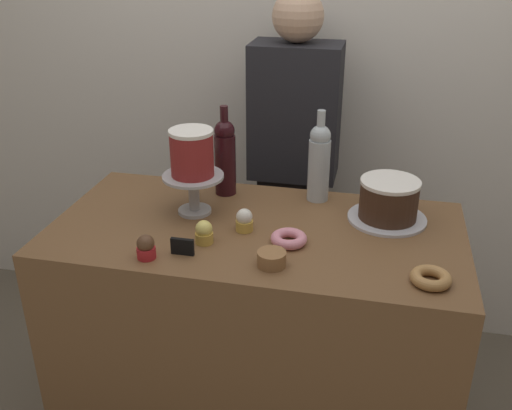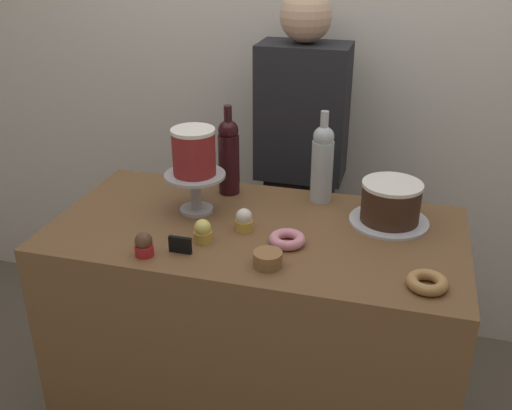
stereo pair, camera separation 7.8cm
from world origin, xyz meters
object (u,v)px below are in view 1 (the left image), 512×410
Objects in this scene: donut_maple at (431,278)px; cupcake_chocolate at (146,247)px; cake_stand_pedestal at (194,187)px; chocolate_round_cake at (389,199)px; wine_bottle_clear at (319,161)px; donut_pink at (289,239)px; wine_bottle_dark_red at (225,156)px; cookie_stack at (272,259)px; cupcake_vanilla at (244,220)px; white_layer_cake at (192,153)px; barista_figure at (293,176)px; cupcake_lemon at (204,233)px; price_sign_chalkboard at (182,247)px.

cupcake_chocolate is at bearing -176.95° from donut_maple.
cake_stand_pedestal is 0.64m from chocolate_round_cake.
donut_pink is at bearing -97.48° from wine_bottle_clear.
wine_bottle_dark_red reaches higher than chocolate_round_cake.
wine_bottle_dark_red reaches higher than cookie_stack.
donut_pink is at bearing 162.13° from donut_maple.
wine_bottle_clear reaches higher than chocolate_round_cake.
cookie_stack is (0.32, -0.28, -0.07)m from cake_stand_pedestal.
wine_bottle_dark_red is 4.38× the size of cupcake_vanilla.
cake_stand_pedestal is 0.33m from cupcake_chocolate.
wine_bottle_clear is at bearing 155.46° from chocolate_round_cake.
white_layer_cake reaches higher than cookie_stack.
barista_figure is (0.18, 0.42, -0.23)m from wine_bottle_dark_red.
cupcake_chocolate is at bearing -155.78° from donut_pink.
cupcake_lemon is (-0.54, -0.28, -0.04)m from chocolate_round_cake.
wine_bottle_dark_red is at bearing 116.75° from cupcake_vanilla.
cookie_stack is at bearing -130.80° from chocolate_round_cake.
wine_bottle_clear is 2.91× the size of donut_pink.
chocolate_round_cake is 2.60× the size of cupcake_vanilla.
cake_stand_pedestal is at bearing 165.96° from white_layer_cake.
cupcake_vanilla is (-0.44, -0.17, -0.04)m from chocolate_round_cake.
cake_stand_pedestal is 1.05× the size of chocolate_round_cake.
donut_maple is (0.12, -0.36, -0.06)m from chocolate_round_cake.
chocolate_round_cake is 0.12× the size of barista_figure.
wine_bottle_clear is 0.20× the size of barista_figure.
price_sign_chalkboard is at bearing 179.21° from cookie_stack.
cupcake_lemon is (0.03, -0.37, -0.11)m from wine_bottle_dark_red.
wine_bottle_clear is 0.51m from cupcake_lemon.
barista_figure is (0.24, 0.59, -0.30)m from white_layer_cake.
white_layer_cake is at bearing 157.71° from donut_pink.
chocolate_round_cake reaches higher than donut_pink.
chocolate_round_cake reaches higher than cupcake_chocolate.
cake_stand_pedestal reaches higher than cupcake_vanilla.
wine_bottle_clear is 0.50m from cookie_stack.
white_layer_cake is at bearing -153.26° from wine_bottle_clear.
cookie_stack is (-0.44, -0.00, 0.01)m from donut_maple.
white_layer_cake is 0.71m from barista_figure.
white_layer_cake is (0.00, -0.00, 0.12)m from cake_stand_pedestal.
donut_maple is 1.02m from barista_figure.
price_sign_chalkboard is (0.10, 0.04, -0.01)m from cupcake_chocolate.
barista_figure is at bearing 66.24° from wine_bottle_dark_red.
cookie_stack is at bearing -179.39° from donut_maple.
cupcake_chocolate is 1.06× the size of price_sign_chalkboard.
wine_bottle_dark_red is at bearing 119.66° from cookie_stack.
price_sign_chalkboard is at bearing -90.93° from wine_bottle_dark_red.
white_layer_cake is 0.48× the size of wine_bottle_dark_red.
cake_stand_pedestal is 1.32× the size of white_layer_cake.
barista_figure is (-0.15, 0.40, -0.23)m from wine_bottle_clear.
cookie_stack is (0.37, 0.04, -0.01)m from cupcake_chocolate.
price_sign_chalkboard reaches higher than donut_maple.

